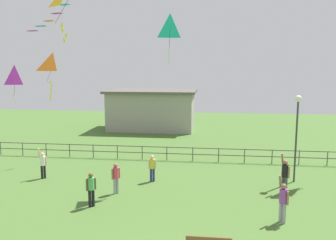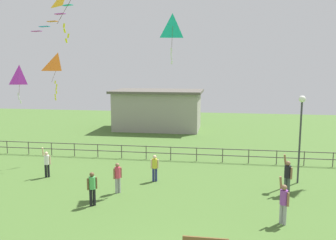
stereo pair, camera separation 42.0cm
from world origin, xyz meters
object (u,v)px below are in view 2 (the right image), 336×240
Objects in this scene: person_0 at (155,166)px; kite_0 at (173,28)px; person_6 at (92,187)px; person_7 at (284,201)px; kite_3 at (71,0)px; person_3 at (288,175)px; kite_5 at (20,76)px; kite_1 at (58,64)px; lamppost at (301,121)px; person_2 at (47,162)px; person_4 at (118,176)px.

kite_0 reaches higher than person_0.
person_7 reaches higher than person_6.
person_3 is at bearing 10.29° from kite_3.
kite_1 is at bearing 78.83° from kite_5.
kite_0 is (-6.81, -1.09, 4.86)m from lamppost.
person_0 is at bearing -173.10° from lamppost.
person_2 is 5.51m from person_6.
kite_5 reaches higher than person_0.
kite_1 is (-8.17, 3.72, -1.84)m from kite_0.
person_3 is (6.90, -1.00, 0.16)m from person_0.
person_0 is 0.68× the size of kite_5.
lamppost is at bearing 18.04° from person_4.
person_2 is 1.11× the size of person_6.
person_3 reaches higher than person_4.
kite_5 is at bearing -101.17° from kite_1.
person_0 is 0.56× the size of kite_3.
kite_0 reaches higher than kite_5.
person_0 is at bearing 41.29° from kite_3.
kite_5 is at bearing 179.18° from person_0.
kite_0 is (-5.15, 4.34, 7.34)m from person_7.
kite_0 is 0.83× the size of kite_1.
person_3 is (13.19, -0.77, 0.13)m from person_2.
person_4 reaches higher than person_0.
person_4 is (-1.49, -2.08, 0.04)m from person_0.
person_6 is at bearing -119.05° from person_0.
kite_0 is 5.13m from kite_3.
kite_0 is at bearing 139.89° from person_7.
kite_3 is at bearing 170.09° from person_7.
kite_3 reaches higher than kite_1.
lamppost is 13.07m from kite_3.
lamppost is at bearing 9.11° from kite_0.
person_3 is 3.56m from person_7.
person_2 is 6.82m from kite_1.
kite_0 reaches higher than person_3.
kite_3 is 6.52m from kite_5.
kite_5 is at bearing 161.83° from person_7.
lamppost is 8.43m from kite_0.
kite_0 is 9.16m from kite_1.
kite_3 reaches higher than person_7.
person_2 is 0.69× the size of kite_0.
person_4 is 0.51× the size of kite_1.
person_7 is at bearing -36.07° from person_0.
kite_1 reaches higher than lamppost.
person_0 is at bearing 2.11° from person_2.
person_4 is 8.01m from person_7.
person_0 is at bearing 171.74° from person_3.
person_2 is 10.41m from kite_0.
kite_5 is (-6.36, 2.19, 4.89)m from person_4.
person_6 is 0.82× the size of person_7.
person_0 is 0.77× the size of person_7.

